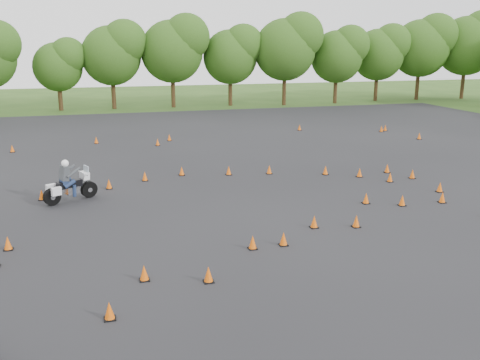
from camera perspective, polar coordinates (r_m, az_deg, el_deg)
name	(u,v)px	position (r m, az deg, el deg)	size (l,w,h in m)	color
ground	(270,240)	(19.06, 3.24, -6.41)	(140.00, 140.00, 0.00)	#2D5119
asphalt_pad	(228,195)	(24.52, -1.25, -1.58)	(62.00, 62.00, 0.00)	black
treeline	(180,64)	(53.17, -6.42, 12.19)	(87.26, 31.97, 11.05)	#2A4D16
traffic_cones	(228,193)	(24.00, -1.29, -1.38)	(36.32, 33.09, 0.45)	#E15809
rider_grey	(70,180)	(24.43, -17.72, -0.01)	(2.48, 0.76, 1.91)	#393D40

